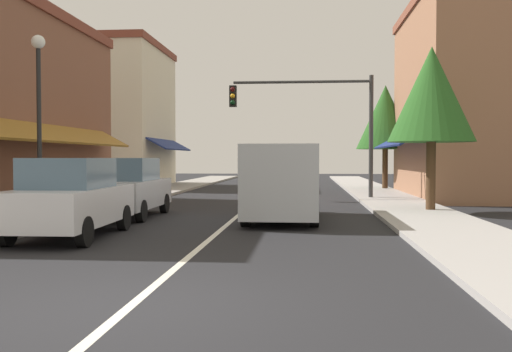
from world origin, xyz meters
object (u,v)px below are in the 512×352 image
(traffic_signal_mast_arm, at_px, (318,113))
(street_lamp_left_near, at_px, (39,98))
(tree_right_far, at_px, (385,117))
(parked_car_nearest_left, at_px, (70,198))
(van_in_lane, at_px, (283,180))
(parked_car_second_left, at_px, (127,188))
(tree_right_near, at_px, (431,95))

(traffic_signal_mast_arm, height_order, street_lamp_left_near, traffic_signal_mast_arm)
(traffic_signal_mast_arm, relative_size, tree_right_far, 1.06)
(parked_car_nearest_left, distance_m, street_lamp_left_near, 3.92)
(van_in_lane, distance_m, traffic_signal_mast_arm, 8.62)
(parked_car_nearest_left, relative_size, parked_car_second_left, 1.01)
(parked_car_nearest_left, xyz_separation_m, parked_car_second_left, (-0.11, 4.45, 0.00))
(tree_right_near, height_order, tree_right_far, tree_right_far)
(parked_car_second_left, bearing_deg, street_lamp_left_near, -130.93)
(parked_car_nearest_left, bearing_deg, parked_car_second_left, 89.93)
(parked_car_second_left, height_order, van_in_lane, van_in_lane)
(parked_car_nearest_left, xyz_separation_m, tree_right_far, (9.49, 19.62, 3.10))
(traffic_signal_mast_arm, distance_m, street_lamp_left_near, 12.37)
(van_in_lane, bearing_deg, parked_car_second_left, 175.24)
(tree_right_near, relative_size, tree_right_far, 0.93)
(tree_right_far, bearing_deg, street_lamp_left_near, -123.38)
(tree_right_far, bearing_deg, tree_right_near, -91.37)
(parked_car_second_left, xyz_separation_m, van_in_lane, (4.65, -0.40, 0.27))
(van_in_lane, xyz_separation_m, street_lamp_left_near, (-6.38, -1.64, 2.21))
(traffic_signal_mast_arm, height_order, tree_right_near, tree_right_near)
(van_in_lane, xyz_separation_m, tree_right_near, (4.65, 2.49, 2.63))
(parked_car_nearest_left, distance_m, tree_right_far, 22.02)
(street_lamp_left_near, bearing_deg, tree_right_far, 56.62)
(parked_car_second_left, relative_size, tree_right_far, 0.72)
(van_in_lane, bearing_deg, tree_right_near, 28.32)
(traffic_signal_mast_arm, distance_m, tree_right_near, 6.66)
(parked_car_nearest_left, xyz_separation_m, traffic_signal_mast_arm, (5.69, 12.21, 2.78))
(traffic_signal_mast_arm, xyz_separation_m, tree_right_near, (3.49, -5.68, 0.12))
(parked_car_second_left, height_order, traffic_signal_mast_arm, traffic_signal_mast_arm)
(street_lamp_left_near, bearing_deg, traffic_signal_mast_arm, 52.43)
(street_lamp_left_near, distance_m, tree_right_far, 20.63)
(parked_car_nearest_left, height_order, tree_right_near, tree_right_near)
(tree_right_near, distance_m, tree_right_far, 13.09)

